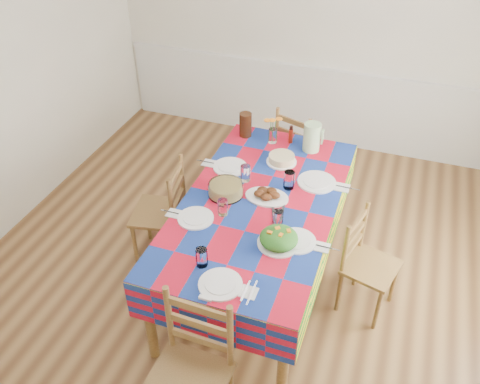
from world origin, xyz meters
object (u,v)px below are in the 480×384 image
Objects in this scene: tea_pitcher at (246,125)px; chair_left at (163,213)px; green_pitcher at (312,137)px; meat_platter at (267,195)px; chair_near at (191,374)px; chair_far at (298,151)px; chair_right at (366,265)px; dining_table at (260,211)px.

tea_pitcher is 1.08m from chair_left.
meat_platter is at bearing -101.65° from green_pitcher.
chair_left reaches higher than meat_platter.
chair_near is at bearing -95.08° from green_pitcher.
tea_pitcher is (-0.45, 0.82, 0.08)m from meat_platter.
green_pitcher is 1.42m from chair_left.
tea_pitcher reaches higher than chair_far.
chair_far reaches higher than meat_platter.
chair_left reaches higher than chair_right.
meat_platter is (0.03, 0.07, 0.12)m from dining_table.
tea_pitcher is 0.25× the size of chair_right.
green_pitcher reaches higher than chair_near.
chair_far is (-0.05, 1.27, -0.38)m from meat_platter.
green_pitcher is at bearing -3.70° from tea_pitcher.
meat_platter reaches higher than chair_right.
chair_left is (-0.88, -0.06, -0.37)m from meat_platter.
dining_table is at bearing -102.99° from green_pitcher.
chair_near is 2.67m from chair_far.
chair_left is at bearing 124.00° from chair_near.
chair_left is at bearing -116.13° from tea_pitcher.
tea_pitcher is at bearing 118.90° from meat_platter.
chair_near is 1.59m from chair_right.
meat_platter is 0.35× the size of chair_left.
chair_right reaches higher than dining_table.
chair_far is 1.59m from chair_right.
meat_platter is at bearing 110.99° from chair_far.
meat_platter is at bearing 62.49° from dining_table.
meat_platter is 0.38× the size of chair_right.
chair_near is 1.59m from chair_left.
chair_right is at bearing 141.92° from chair_far.
tea_pitcher is 0.77m from chair_far.
dining_table is 2.24× the size of chair_far.
dining_table is at bearing 78.89° from chair_left.
green_pitcher is at bearing 118.19° from chair_left.
chair_far is 0.98× the size of chair_left.
chair_far is at bearing 137.38° from chair_left.
chair_near reaches higher than chair_left.
green_pitcher reaches higher than dining_table.
chair_far is (-0.01, 1.34, -0.27)m from dining_table.
chair_far reaches higher than chair_right.
green_pitcher is (0.16, 0.78, 0.10)m from meat_platter.
meat_platter is at bearing -61.10° from tea_pitcher.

